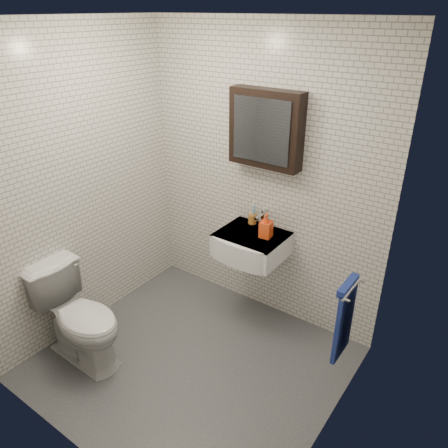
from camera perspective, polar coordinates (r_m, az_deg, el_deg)
name	(u,v)px	position (r m, az deg, el deg)	size (l,w,h in m)	color
ground	(192,363)	(3.66, -4.26, -17.60)	(2.20, 2.00, 0.01)	#47484E
room_shell	(184,193)	(2.84, -5.24, 4.07)	(2.22, 2.02, 2.51)	silver
washbasin	(249,245)	(3.66, 3.30, -2.82)	(0.55, 0.50, 0.20)	white
faucet	(262,220)	(3.73, 5.00, 0.56)	(0.06, 0.20, 0.15)	silver
mirror_cabinet	(266,129)	(3.46, 5.48, 12.26)	(0.60, 0.15, 0.60)	black
towel_rail	(345,316)	(3.03, 15.50, -11.56)	(0.09, 0.30, 0.58)	silver
toothbrush_cup	(252,218)	(3.79, 3.74, 0.76)	(0.10, 0.10, 0.20)	#A76A29
soap_bottle	(266,226)	(3.55, 5.52, -0.22)	(0.09, 0.10, 0.21)	orange
toilet	(80,317)	(3.63, -18.32, -11.44)	(0.44, 0.77, 0.79)	white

